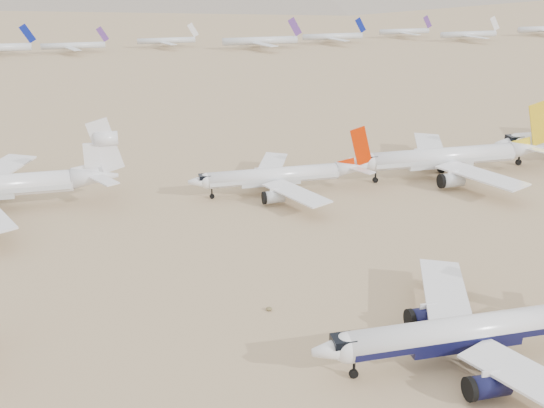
# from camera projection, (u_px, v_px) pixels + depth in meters

# --- Properties ---
(ground) EXTENTS (7000.00, 7000.00, 0.00)m
(ground) POSITION_uv_depth(u_px,v_px,m) (487.00, 332.00, 102.91)
(ground) COLOR #917954
(ground) RESTS_ON ground
(main_airliner) EXTENTS (48.32, 47.20, 17.05)m
(main_airliner) POSITION_uv_depth(u_px,v_px,m) (484.00, 329.00, 94.77)
(main_airliner) COLOR white
(main_airliner) RESTS_ON ground
(row2_gold_tail) EXTENTS (50.94, 49.82, 18.14)m
(row2_gold_tail) POSITION_uv_depth(u_px,v_px,m) (451.00, 157.00, 170.46)
(row2_gold_tail) COLOR white
(row2_gold_tail) RESTS_ON ground
(row2_orange_tail) EXTENTS (41.91, 41.00, 14.95)m
(row2_orange_tail) POSITION_uv_depth(u_px,v_px,m) (281.00, 176.00, 159.37)
(row2_orange_tail) COLOR white
(row2_orange_tail) RESTS_ON ground
(distant_storage_row) EXTENTS (524.06, 62.17, 14.60)m
(distant_storage_row) POSITION_uv_depth(u_px,v_px,m) (182.00, 41.00, 381.48)
(distant_storage_row) COLOR silver
(distant_storage_row) RESTS_ON ground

